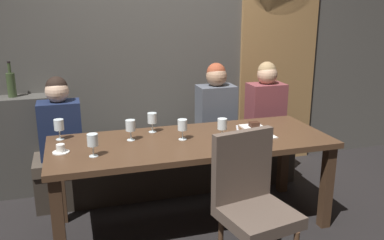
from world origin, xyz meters
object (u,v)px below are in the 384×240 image
Objects in this scene: wine_glass_center_back at (182,125)px; fork_on_table at (237,128)px; wine_glass_end_right at (130,126)px; espresso_cup at (61,149)px; dining_table at (192,150)px; wine_glass_end_left at (93,141)px; banquette_bench at (171,167)px; wine_glass_far_left at (152,119)px; wine_glass_center_front at (59,125)px; diner_redhead at (60,120)px; wine_glass_far_right at (222,125)px; diner_bearded at (216,105)px; dessert_plate at (253,126)px; wine_bottle_pale_label at (11,84)px; chair_near_side at (251,197)px; diner_far_end at (266,102)px.

fork_on_table is (0.53, 0.15, -0.11)m from wine_glass_center_back.
espresso_cup is (-0.52, -0.13, -0.09)m from wine_glass_end_right.
wine_glass_end_left is (-0.76, -0.16, 0.20)m from dining_table.
banquette_bench is 0.80m from wine_glass_far_left.
wine_glass_center_front is 1.46m from fork_on_table.
dining_table is at bearing -47.68° from wine_glass_far_left.
diner_redhead is 1.44m from wine_glass_far_right.
wine_glass_far_left reaches higher than banquette_bench.
diner_bearded reaches higher than dessert_plate.
dessert_plate is (0.37, 0.20, -0.10)m from wine_glass_far_right.
wine_bottle_pale_label is at bearing 111.16° from espresso_cup.
wine_glass_end_right is at bearing 165.43° from wine_glass_center_back.
chair_near_side is 0.99m from dessert_plate.
diner_bearded is at bearing 103.50° from dessert_plate.
dessert_plate is at bearing -125.35° from diner_far_end.
banquette_bench is 15.24× the size of wine_glass_end_right.
diner_far_end reaches higher than chair_near_side.
dining_table is at bearing -16.86° from wine_glass_center_front.
diner_far_end is at bearing 21.99° from wine_glass_end_right.
diner_far_end is at bearing 32.90° from wine_glass_center_back.
banquette_bench is 0.75m from diner_bearded.
espresso_cup is (0.01, -0.31, -0.09)m from wine_glass_center_front.
dessert_plate is 0.14m from fork_on_table.
banquette_bench is at bearing 58.53° from wine_glass_far_left.
diner_redhead is (-1.00, 0.70, 0.14)m from dining_table.
wine_bottle_pale_label reaches higher than diner_redhead.
chair_near_side is 5.98× the size of wine_glass_far_left.
espresso_cup is at bearing -144.07° from banquette_bench.
chair_near_side reaches higher than wine_glass_far_right.
wine_glass_far_right is 1.37× the size of espresso_cup.
diner_far_end is 2.37× the size of wine_bottle_pale_label.
wine_glass_far_left is (0.20, 0.16, 0.00)m from wine_glass_end_right.
wine_glass_far_left is (0.74, -0.02, 0.00)m from wine_glass_center_front.
wine_glass_end_left is 1.00× the size of wine_glass_far_right.
wine_glass_center_back is at bearing 164.23° from dining_table.
wine_glass_far_right is 1.00× the size of wine_glass_far_left.
diner_bearded is at bearing 35.44° from wine_glass_end_left.
wine_glass_far_right is at bearing -115.88° from fork_on_table.
wine_bottle_pale_label is (-1.39, 1.05, 0.42)m from dining_table.
diner_bearded is at bearing 109.56° from fork_on_table.
diner_redhead is (-1.00, 0.00, 0.56)m from banquette_bench.
wine_glass_far_left reaches higher than espresso_cup.
wine_glass_center_back is at bearing -14.57° from wine_glass_end_right.
diner_redhead is 4.42× the size of wine_glass_far_right.
wine_glass_end_left reaches higher than espresso_cup.
diner_bearded is 2.39× the size of wine_bottle_pale_label.
diner_far_end is at bearing 20.04° from espresso_cup.
wine_glass_center_front is (-0.99, -0.40, 0.63)m from banquette_bench.
wine_glass_end_right is at bearing -47.46° from diner_redhead.
wine_glass_end_right is (0.54, -0.58, 0.06)m from diner_redhead.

